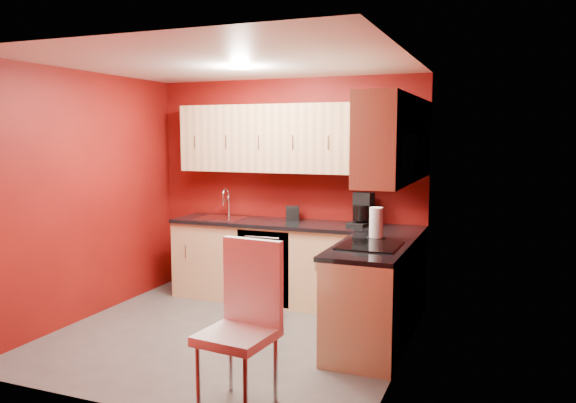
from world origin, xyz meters
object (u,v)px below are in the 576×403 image
Objects in this scene: microwave at (385,159)px; sink at (222,215)px; napkin_holder at (292,213)px; dining_chair at (237,327)px; coffee_maker at (360,209)px; paper_towel at (376,223)px.

microwave is 1.46× the size of sink.
dining_chair is (0.57, -2.53, -0.42)m from napkin_holder.
dining_chair is at bearing -77.25° from napkin_holder.
microwave is at bearing -25.60° from sink.
napkin_holder is at bearing -168.67° from coffee_maker.
microwave is at bearing 69.83° from dining_chair.
microwave reaches higher than dining_chair.
dining_chair is at bearing -107.15° from paper_towel.
paper_towel is (-0.15, 0.37, -0.60)m from microwave.
microwave is at bearing -68.60° from paper_towel.
microwave is 1.82m from napkin_holder.
dining_chair is (1.40, -2.40, -0.37)m from sink.
paper_towel is at bearing 79.05° from dining_chair.
microwave reaches higher than sink.
microwave is 0.67× the size of dining_chair.
sink is 1.51× the size of coffee_maker.
napkin_holder is 2.62m from dining_chair.
napkin_holder is (-0.79, 0.06, -0.09)m from coffee_maker.
paper_towel is (1.95, -0.63, 0.11)m from sink.
microwave is 2.43m from sink.
coffee_maker is at bearing 2.13° from sink.
sink is at bearing 154.40° from microwave.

